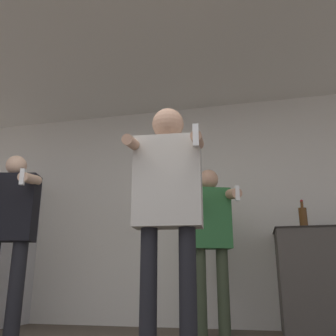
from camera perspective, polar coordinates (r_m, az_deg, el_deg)
name	(u,v)px	position (r m, az deg, el deg)	size (l,w,h in m)	color
wall_back	(175,210)	(4.42, 1.10, -6.49)	(7.00, 0.06, 2.55)	silver
ceiling_slab	(142,44)	(3.63, -3.92, 18.32)	(7.00, 3.30, 0.05)	silver
bottle_red_label	(303,218)	(3.99, 19.91, -7.12)	(0.08, 0.08, 0.30)	#563314
person_woman_foreground	(168,196)	(2.49, -0.01, -4.30)	(0.52, 0.45, 1.66)	black
person_man_side	(9,226)	(3.72, -23.12, -8.13)	(0.60, 0.58, 1.64)	black
person_spectator_back	(210,230)	(3.67, 6.47, -9.36)	(0.56, 0.55, 1.56)	#38422D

